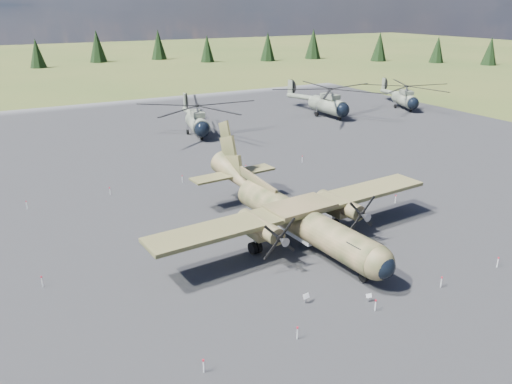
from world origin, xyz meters
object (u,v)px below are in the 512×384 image
helicopter_mid (328,96)px  helicopter_near (197,113)px  helicopter_far (405,92)px  transport_plane (293,212)px

helicopter_mid → helicopter_near: bearing=-178.2°
helicopter_mid → helicopter_far: (17.06, -1.22, -0.44)m
helicopter_near → helicopter_far: (42.33, 0.24, -0.17)m
transport_plane → helicopter_far: (49.01, 37.29, 0.72)m
helicopter_near → transport_plane: bearing=-88.7°
helicopter_mid → helicopter_far: 17.11m
helicopter_near → helicopter_mid: 25.31m
transport_plane → helicopter_near: 37.66m
transport_plane → helicopter_near: bearing=75.5°
transport_plane → helicopter_near: (6.69, 37.05, 0.89)m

